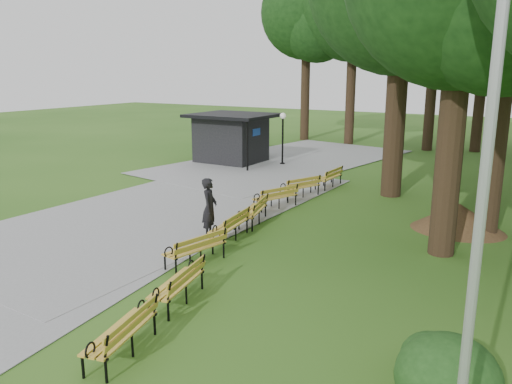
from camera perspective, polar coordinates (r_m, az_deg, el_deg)
The scene contains 16 objects.
ground at distance 14.56m, azimuth -5.45°, elevation -6.60°, with size 100.00×100.00×0.00m, color #2F5C1A.
path at distance 19.17m, azimuth -9.94°, elevation -1.70°, with size 12.00×38.00×0.06m, color gray.
person at distance 15.49m, azimuth -5.21°, elevation -1.79°, with size 0.67×0.44×1.84m, color black.
kiosk at distance 28.26m, azimuth -2.81°, elevation 6.06°, with size 4.29×3.73×2.69m, color black, non-canonical shape.
lamp_post at distance 27.35m, azimuth 3.01°, elevation 7.26°, with size 0.32×0.32×2.78m.
dirt_mound at distance 17.43m, azimuth 21.67°, elevation -2.61°, with size 2.44×2.44×0.88m, color #47301C.
metal_pole at distance 5.23m, azimuth 22.88°, elevation -11.69°, with size 0.10×0.10×5.71m, color #9EA0A3.
bench_0 at distance 9.71m, azimuth -14.88°, elevation -14.92°, with size 1.90×0.64×0.88m, color gold, non-canonical shape.
bench_1 at distance 11.44m, azimuth -8.84°, elevation -10.09°, with size 1.90×0.64×0.88m, color gold, non-canonical shape.
bench_2 at distance 13.52m, azimuth -6.82°, elevation -6.26°, with size 1.90×0.64×0.88m, color gold, non-canonical shape.
bench_3 at distance 15.33m, azimuth -3.03°, elevation -3.78°, with size 1.90×0.64×0.88m, color gold, non-canonical shape.
bench_4 at distance 16.89m, azimuth -0.37°, elevation -2.13°, with size 1.90×0.64×0.88m, color gold, non-canonical shape.
bench_5 at distance 18.74m, azimuth 2.16°, elevation -0.56°, with size 1.90×0.64×0.88m, color gold, non-canonical shape.
bench_6 at distance 20.44m, azimuth 4.89°, elevation 0.59°, with size 1.90×0.64×0.88m, color gold, non-canonical shape.
bench_7 at distance 22.36m, azimuth 8.09°, elevation 1.62°, with size 1.90×0.64×0.88m, color gold, non-canonical shape.
shrub_2 at distance 9.38m, azimuth 18.76°, elevation -19.39°, with size 0.99×0.99×0.84m, color #193D14.
Camera 1 is at (8.07, -11.05, 4.98)m, focal length 35.81 mm.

